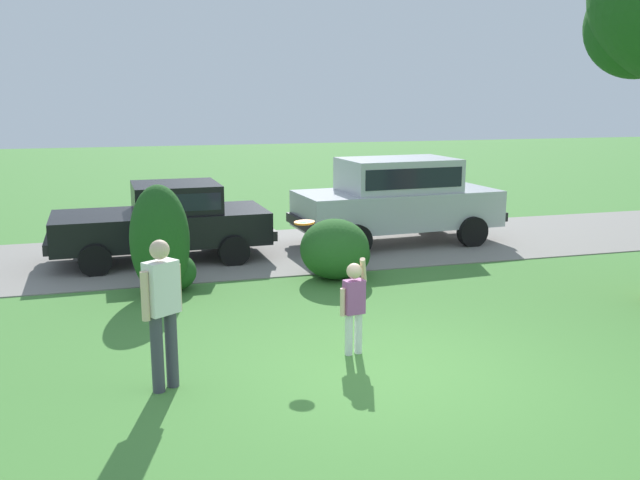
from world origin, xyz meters
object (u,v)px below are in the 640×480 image
parked_suv (397,196)px  adult_onlooker (162,306)px  parked_sedan (166,219)px  frisbee (304,222)px  child_thrower (354,301)px

parked_suv → adult_onlooker: bearing=-129.8°
parked_sedan → adult_onlooker: bearing=-94.0°
frisbee → adult_onlooker: size_ratio=0.16×
parked_sedan → child_thrower: bearing=-72.0°
parked_sedan → adult_onlooker: 6.48m
child_thrower → adult_onlooker: 2.46m
adult_onlooker → frisbee: bearing=31.9°
parked_sedan → frisbee: bearing=-73.9°
parked_suv → adult_onlooker: 8.70m
child_thrower → adult_onlooker: bearing=-169.7°
parked_suv → adult_onlooker: size_ratio=2.76×
parked_sedan → parked_suv: size_ratio=0.93×
frisbee → adult_onlooker: adult_onlooker is taller
parked_sedan → child_thrower: parked_sedan is taller
child_thrower → frisbee: size_ratio=4.58×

